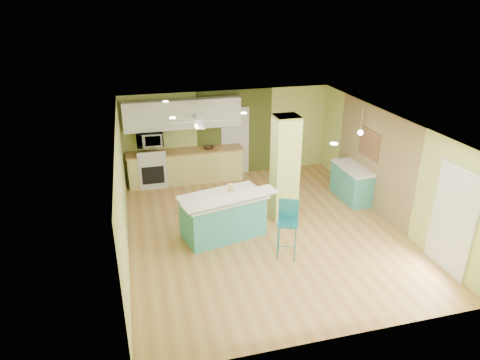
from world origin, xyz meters
name	(u,v)px	position (x,y,z in m)	size (l,w,h in m)	color
floor	(263,230)	(0.00, 0.00, -0.01)	(6.00, 7.00, 0.01)	#A7703A
ceiling	(266,123)	(0.00, 0.00, 2.50)	(6.00, 7.00, 0.01)	white
wall_back	(228,133)	(0.00, 3.50, 1.25)	(6.00, 0.01, 2.50)	#BFCB6D
wall_front	(338,273)	(0.00, -3.50, 1.25)	(6.00, 0.01, 2.50)	#BFCB6D
wall_left	(122,194)	(-3.00, 0.00, 1.25)	(0.01, 7.00, 2.50)	#BFCB6D
wall_right	(387,167)	(3.00, 0.00, 1.25)	(0.01, 7.00, 2.50)	#BFCB6D
wood_panel	(373,158)	(2.99, 0.60, 1.25)	(0.02, 3.40, 2.50)	olive
olive_accent	(235,133)	(0.20, 3.49, 1.25)	(2.20, 0.02, 2.50)	#464F1F
interior_door	(235,141)	(0.20, 3.46, 1.00)	(0.82, 0.05, 2.00)	silver
french_door	(453,221)	(2.97, -2.30, 1.05)	(0.04, 1.08, 2.10)	white
column	(285,168)	(0.65, 0.50, 1.25)	(0.55, 0.55, 2.50)	#BCCC5E
kitchen_run	(186,166)	(-1.30, 3.20, 0.47)	(3.25, 0.63, 0.94)	#D1C56D
stove	(152,170)	(-2.25, 3.19, 0.46)	(0.76, 0.66, 1.08)	silver
upper_cabinets	(183,114)	(-1.30, 3.32, 1.95)	(3.20, 0.34, 0.80)	white
microwave	(150,139)	(-2.25, 3.20, 1.35)	(0.70, 0.48, 0.39)	white
ceiling_fan	(198,122)	(-1.10, 2.00, 2.08)	(1.41, 1.41, 0.61)	white
pendant_lamp	(360,132)	(2.65, 0.75, 1.88)	(0.14, 0.14, 0.69)	white
wall_decor	(369,144)	(2.96, 0.80, 1.55)	(0.03, 0.90, 0.70)	brown
peninsula	(223,215)	(-0.93, -0.03, 0.51)	(2.15, 1.52, 1.11)	teal
bar_stool	(288,220)	(0.16, -1.09, 0.82)	(0.53, 0.53, 1.22)	teal
side_counter	(351,183)	(2.70, 1.00, 0.44)	(0.58, 1.37, 0.88)	teal
fruit_bowl	(209,148)	(-0.63, 3.18, 0.97)	(0.28, 0.28, 0.07)	#382417
canister	(230,188)	(-0.71, 0.20, 1.05)	(0.13, 0.13, 0.17)	yellow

